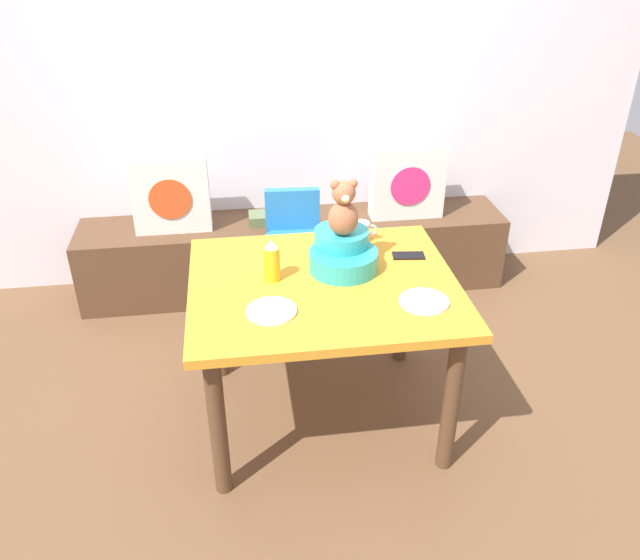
# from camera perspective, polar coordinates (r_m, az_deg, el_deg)

# --- Properties ---
(ground_plane) EXTENTS (8.00, 8.00, 0.00)m
(ground_plane) POSITION_cam_1_polar(r_m,az_deg,el_deg) (3.13, 0.26, -11.92)
(ground_plane) COLOR brown
(back_wall) EXTENTS (4.40, 0.10, 2.60)m
(back_wall) POSITION_cam_1_polar(r_m,az_deg,el_deg) (3.89, -3.07, 18.34)
(back_wall) COLOR silver
(back_wall) RESTS_ON ground_plane
(window_bench) EXTENTS (2.60, 0.44, 0.46)m
(window_bench) POSITION_cam_1_polar(r_m,az_deg,el_deg) (4.00, -2.29, 2.37)
(window_bench) COLOR brown
(window_bench) RESTS_ON ground_plane
(pillow_floral_left) EXTENTS (0.44, 0.15, 0.44)m
(pillow_floral_left) POSITION_cam_1_polar(r_m,az_deg,el_deg) (3.80, -13.24, 7.46)
(pillow_floral_left) COLOR white
(pillow_floral_left) RESTS_ON window_bench
(pillow_floral_right) EXTENTS (0.44, 0.15, 0.44)m
(pillow_floral_right) POSITION_cam_1_polar(r_m,az_deg,el_deg) (3.92, 7.83, 8.71)
(pillow_floral_right) COLOR white
(pillow_floral_right) RESTS_ON window_bench
(book_stack) EXTENTS (0.20, 0.14, 0.06)m
(book_stack) POSITION_cam_1_polar(r_m,az_deg,el_deg) (3.88, -4.91, 5.58)
(book_stack) COLOR #586B45
(book_stack) RESTS_ON window_bench
(dining_table) EXTENTS (1.13, 0.96, 0.74)m
(dining_table) POSITION_cam_1_polar(r_m,az_deg,el_deg) (2.74, 0.30, -2.10)
(dining_table) COLOR orange
(dining_table) RESTS_ON ground_plane
(highchair) EXTENTS (0.34, 0.46, 0.79)m
(highchair) POSITION_cam_1_polar(r_m,az_deg,el_deg) (3.48, -2.34, 3.24)
(highchair) COLOR #2672B2
(highchair) RESTS_ON ground_plane
(infant_seat_teal) EXTENTS (0.30, 0.33, 0.16)m
(infant_seat_teal) POSITION_cam_1_polar(r_m,az_deg,el_deg) (2.77, 2.04, 2.46)
(infant_seat_teal) COLOR teal
(infant_seat_teal) RESTS_ON dining_table
(teddy_bear) EXTENTS (0.13, 0.12, 0.25)m
(teddy_bear) POSITION_cam_1_polar(r_m,az_deg,el_deg) (2.67, 2.12, 6.36)
(teddy_bear) COLOR #A15F3F
(teddy_bear) RESTS_ON infant_seat_teal
(ketchup_bottle) EXTENTS (0.07, 0.07, 0.18)m
(ketchup_bottle) POSITION_cam_1_polar(r_m,az_deg,el_deg) (2.67, -4.35, 1.69)
(ketchup_bottle) COLOR gold
(ketchup_bottle) RESTS_ON dining_table
(coffee_mug) EXTENTS (0.12, 0.08, 0.09)m
(coffee_mug) POSITION_cam_1_polar(r_m,az_deg,el_deg) (3.01, 3.75, 4.36)
(coffee_mug) COLOR silver
(coffee_mug) RESTS_ON dining_table
(dinner_plate_near) EXTENTS (0.20, 0.20, 0.01)m
(dinner_plate_near) POSITION_cam_1_polar(r_m,az_deg,el_deg) (2.58, 9.33, -1.91)
(dinner_plate_near) COLOR white
(dinner_plate_near) RESTS_ON dining_table
(dinner_plate_far) EXTENTS (0.20, 0.20, 0.01)m
(dinner_plate_far) POSITION_cam_1_polar(r_m,az_deg,el_deg) (2.49, -4.39, -2.78)
(dinner_plate_far) COLOR white
(dinner_plate_far) RESTS_ON dining_table
(cell_phone) EXTENTS (0.15, 0.09, 0.01)m
(cell_phone) POSITION_cam_1_polar(r_m,az_deg,el_deg) (2.91, 7.94, 2.18)
(cell_phone) COLOR black
(cell_phone) RESTS_ON dining_table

